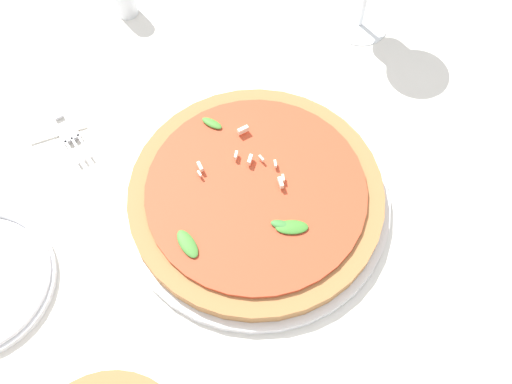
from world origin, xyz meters
name	(u,v)px	position (x,y,z in m)	size (l,w,h in m)	color
ground_plane	(256,176)	(0.00, 0.00, 0.00)	(6.00, 6.00, 0.00)	silver
pizza_arugula_main	(256,197)	(0.04, -0.01, 0.02)	(0.33, 0.33, 0.05)	white
napkin	(50,103)	(-0.16, -0.26, 0.00)	(0.13, 0.10, 0.01)	silver
fork	(51,104)	(-0.15, -0.26, 0.01)	(0.20, 0.10, 0.00)	silver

